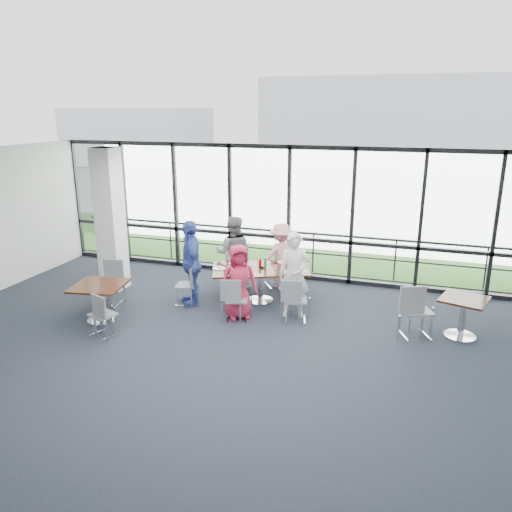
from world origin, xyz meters
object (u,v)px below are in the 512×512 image
(diner_end, at_px, (191,263))
(chair_spare_lb, at_px, (108,284))
(chair_main_fr, at_px, (277,266))
(chair_spare_la, at_px, (103,315))
(diner_far_right, at_px, (281,256))
(chair_main_fl, at_px, (234,267))
(diner_far_left, at_px, (233,253))
(chair_spare_r, at_px, (417,311))
(structural_column, at_px, (110,220))
(side_table_right, at_px, (464,305))
(side_table_left, at_px, (99,290))
(diner_near_left, at_px, (239,282))
(main_table, at_px, (260,273))
(diner_near_right, at_px, (294,275))
(chair_main_nr, at_px, (296,300))
(chair_main_nl, at_px, (237,299))
(chair_main_end, at_px, (186,285))

(diner_end, relative_size, chair_spare_lb, 1.96)
(chair_main_fr, bearing_deg, chair_spare_la, 23.38)
(diner_far_right, relative_size, chair_main_fl, 1.64)
(diner_far_left, distance_m, diner_far_right, 1.10)
(diner_far_left, height_order, diner_far_right, diner_far_left)
(chair_spare_lb, bearing_deg, chair_spare_r, 174.79)
(structural_column, xyz_separation_m, side_table_right, (7.45, -0.27, -0.99))
(side_table_left, relative_size, chair_spare_r, 1.08)
(structural_column, bearing_deg, chair_spare_r, -4.40)
(diner_near_left, bearing_deg, main_table, 49.10)
(structural_column, height_order, chair_spare_lb, structural_column)
(structural_column, xyz_separation_m, chair_spare_la, (1.26, -2.27, -1.19))
(diner_far_right, bearing_deg, diner_near_right, 79.55)
(chair_main_fl, bearing_deg, structural_column, 5.40)
(side_table_right, height_order, chair_main_nr, chair_main_nr)
(diner_far_left, relative_size, chair_main_fr, 1.75)
(chair_spare_r, bearing_deg, side_table_left, 167.90)
(chair_main_nl, xyz_separation_m, chair_main_fl, (-0.74, 1.80, 0.03))
(chair_main_nl, xyz_separation_m, chair_main_nr, (1.10, 0.34, -0.00))
(main_table, relative_size, side_table_left, 2.11)
(diner_near_right, height_order, diner_far_left, diner_near_right)
(chair_main_end, bearing_deg, chair_spare_la, -32.37)
(side_table_left, relative_size, chair_spare_la, 1.32)
(chair_main_fl, height_order, chair_spare_r, chair_spare_r)
(structural_column, bearing_deg, chair_main_nr, -6.48)
(side_table_left, xyz_separation_m, chair_main_nr, (3.59, 1.22, -0.22))
(chair_main_fr, bearing_deg, structural_column, -14.12)
(chair_main_nr, bearing_deg, side_table_right, -10.39)
(diner_near_right, bearing_deg, chair_spare_lb, 178.13)
(diner_far_left, xyz_separation_m, chair_spare_lb, (-2.15, -1.76, -0.39))
(chair_main_nr, bearing_deg, diner_end, 160.98)
(chair_spare_la, height_order, chair_spare_lb, chair_spare_lb)
(structural_column, xyz_separation_m, chair_main_end, (2.01, -0.39, -1.19))
(diner_far_right, bearing_deg, chair_spare_la, 20.97)
(chair_spare_la, bearing_deg, chair_main_end, 88.07)
(diner_near_left, height_order, diner_near_right, diner_near_right)
(chair_spare_la, xyz_separation_m, chair_spare_r, (5.40, 1.76, 0.09))
(side_table_right, relative_size, chair_spare_r, 0.95)
(structural_column, xyz_separation_m, main_table, (3.46, 0.25, -0.97))
(side_table_right, relative_size, chair_main_end, 1.14)
(diner_end, bearing_deg, side_table_left, -75.26)
(chair_main_nl, relative_size, chair_spare_la, 1.04)
(chair_main_end, bearing_deg, chair_main_fr, 127.61)
(chair_main_fr, bearing_deg, diner_end, 15.12)
(diner_far_right, distance_m, chair_main_fr, 0.31)
(main_table, height_order, chair_main_fl, chair_main_fl)
(chair_main_fl, relative_size, chair_main_fr, 0.95)
(chair_main_nl, bearing_deg, chair_main_end, 144.99)
(diner_end, relative_size, chair_main_end, 2.19)
(chair_spare_lb, bearing_deg, chair_spare_la, 111.23)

